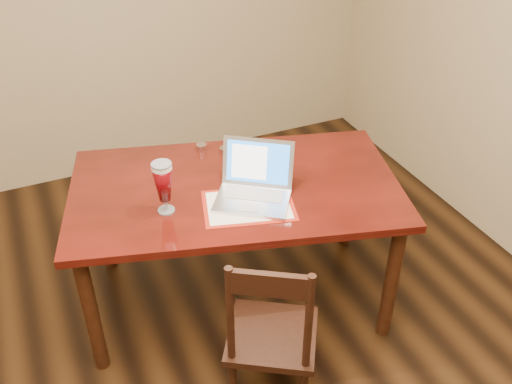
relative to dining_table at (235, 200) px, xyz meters
name	(u,v)px	position (x,y,z in m)	size (l,w,h in m)	color
room_shell	(177,82)	(-0.47, -0.75, 1.05)	(4.51, 5.01, 2.71)	tan
dining_table	(235,200)	(0.00, 0.00, 0.00)	(1.89, 1.37, 1.07)	#55110B
dining_chair	(271,336)	(-0.12, -0.71, -0.26)	(0.54, 0.54, 0.95)	black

